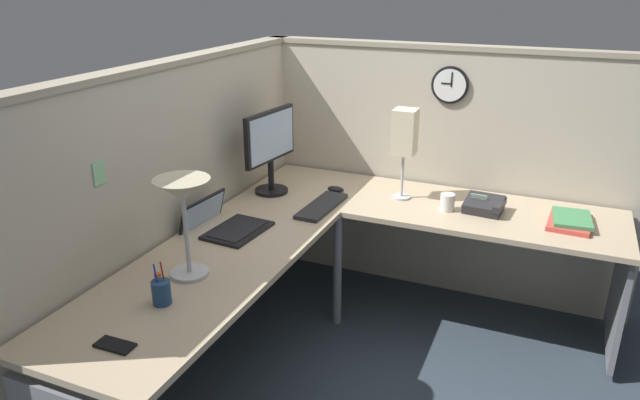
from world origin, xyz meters
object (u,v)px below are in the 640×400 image
Objects in this scene: book_stack at (570,221)px; desk_lamp_paper at (405,135)px; desk_lamp_dome at (183,197)px; cell_phone at (115,345)px; laptop at (222,224)px; wall_clock at (450,85)px; monitor at (270,145)px; keyboard at (322,206)px; computer_mouse at (336,189)px; coffee_mug at (447,202)px; pen_cup at (161,292)px; office_phone at (485,206)px.

book_stack is 1.00m from desk_lamp_paper.
cell_phone is at bearing -173.22° from desk_lamp_dome.
wall_clock reaches higher than laptop.
monitor reaches higher than laptop.
keyboard is at bearing -38.22° from laptop.
laptop is at bearing 140.99° from wall_clock.
wall_clock is (0.54, -0.92, 0.33)m from monitor.
monitor is at bearing 120.42° from wall_clock.
monitor is 4.81× the size of computer_mouse.
book_stack reaches higher than cell_phone.
monitor is at bearing 96.17° from book_stack.
desk_lamp_paper is 0.45m from coffee_mug.
pen_cup is at bearing 173.47° from computer_mouse.
monitor is at bearing 98.55° from office_phone.
keyboard reaches higher than cell_phone.
wall_clock is at bearing -55.93° from computer_mouse.
monitor reaches higher than keyboard.
wall_clock reaches higher than keyboard.
book_stack is at bearing -90.57° from office_phone.
computer_mouse is at bearing -5.82° from cell_phone.
office_phone is at bearing -35.05° from pen_cup.
keyboard is 0.81× the size of desk_lamp_paper.
monitor is at bearing 1.32° from laptop.
keyboard is at bearing -7.57° from cell_phone.
monitor is 1.71m from book_stack.
keyboard is 2.99× the size of cell_phone.
pen_cup is 0.34× the size of desk_lamp_paper.
desk_lamp_paper is at bearing -17.56° from cell_phone.
coffee_mug is (0.13, -1.03, -0.25)m from monitor.
desk_lamp_paper is (0.03, 0.93, 0.36)m from book_stack.
monitor is at bearing 6.26° from cell_phone.
computer_mouse is at bearing -66.05° from monitor.
book_stack is at bearing -88.96° from computer_mouse.
pen_cup is at bearing 173.02° from keyboard.
monitor reaches higher than book_stack.
keyboard is at bearing 110.40° from coffee_mug.
desk_lamp_paper is (0.03, 0.49, 0.35)m from office_phone.
cell_phone is (-1.50, 0.17, -0.01)m from keyboard.
desk_lamp_paper reaches higher than monitor.
laptop is 0.94× the size of keyboard.
coffee_mug is at bearing -106.98° from desk_lamp_paper.
monitor is 0.64m from laptop.
pen_cup reaches higher than office_phone.
desk_lamp_paper is at bearing 73.02° from coffee_mug.
wall_clock reaches higher than monitor.
laptop is 0.76× the size of desk_lamp_paper.
desk_lamp_paper is (1.28, -0.60, 0.02)m from desk_lamp_dome.
pen_cup is (-1.19, 0.19, 0.04)m from keyboard.
laptop is at bearing 15.45° from desk_lamp_dome.
desk_lamp_paper is at bearing -45.85° from keyboard.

